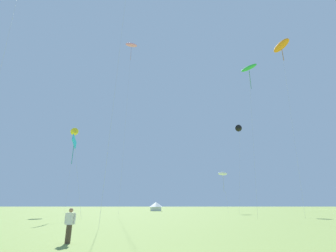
{
  "coord_description": "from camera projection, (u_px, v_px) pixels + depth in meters",
  "views": [
    {
      "loc": [
        0.09,
        -4.71,
        1.93
      ],
      "look_at": [
        0.0,
        32.0,
        13.82
      ],
      "focal_mm": 25.83,
      "sensor_mm": 36.0,
      "label": 1
    }
  ],
  "objects": [
    {
      "name": "kite_black_delta",
      "position": [
        240.0,
        128.0,
        57.38
      ],
      "size": [
        3.42,
        3.32,
        20.14
      ],
      "color": "black",
      "rests_on": "ground"
    },
    {
      "name": "kite_orange_parafoil",
      "position": [
        282.0,
        46.0,
        42.49
      ],
      "size": [
        2.32,
        4.11,
        29.18
      ],
      "color": "orange",
      "rests_on": "ground"
    },
    {
      "name": "kite_yellow_delta",
      "position": [
        76.0,
        133.0,
        55.37
      ],
      "size": [
        2.67,
        2.77,
        18.69
      ],
      "color": "yellow",
      "rests_on": "ground"
    },
    {
      "name": "festival_tent_right",
      "position": [
        157.0,
        206.0,
        71.29
      ],
      "size": [
        3.85,
        3.85,
        2.5
      ],
      "color": "white",
      "rests_on": "ground"
    },
    {
      "name": "kite_cyan_diamond",
      "position": [
        75.0,
        143.0,
        35.82
      ],
      "size": [
        2.71,
        2.4,
        12.0
      ],
      "color": "#1EB7CC",
      "rests_on": "ground"
    },
    {
      "name": "person_spectator",
      "position": [
        70.0,
        226.0,
        12.62
      ],
      "size": [
        0.57,
        0.28,
        1.73
      ],
      "color": "#473828",
      "rests_on": "ground"
    },
    {
      "name": "kite_white_parafoil",
      "position": [
        223.0,
        174.0,
        56.44
      ],
      "size": [
        2.93,
        2.58,
        9.23
      ],
      "color": "white",
      "rests_on": "ground"
    },
    {
      "name": "kite_green_parafoil",
      "position": [
        249.0,
        68.0,
        41.04
      ],
      "size": [
        3.38,
        3.68,
        24.53
      ],
      "color": "green",
      "rests_on": "ground"
    },
    {
      "name": "kite_pink_parafoil",
      "position": [
        132.0,
        46.0,
        50.52
      ],
      "size": [
        2.62,
        2.86,
        34.11
      ],
      "color": "pink",
      "rests_on": "ground"
    }
  ]
}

